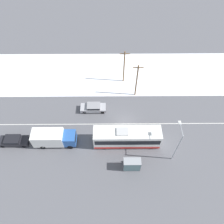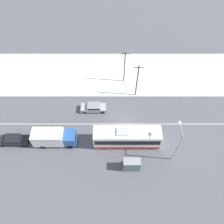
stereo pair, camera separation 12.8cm
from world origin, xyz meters
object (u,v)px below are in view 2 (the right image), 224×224
(utility_pole_snowlot, at_px, (124,67))
(box_truck, at_px, (53,137))
(parked_car_near_truck, at_px, (14,140))
(bus_shelter, at_px, (132,165))
(city_bus, at_px, (127,137))
(pedestrian_at_stop, at_px, (133,160))
(utility_pole_roadside, at_px, (137,81))
(sedan_car, at_px, (93,107))
(streetlamp, at_px, (178,142))

(utility_pole_snowlot, bearing_deg, box_truck, -129.83)
(parked_car_near_truck, bearing_deg, bus_shelter, -13.94)
(city_bus, xyz_separation_m, parked_car_near_truck, (-18.29, 0.07, -0.97))
(pedestrian_at_stop, height_order, utility_pole_snowlot, utility_pole_snowlot)
(city_bus, height_order, utility_pole_roadside, utility_pole_roadside)
(bus_shelter, height_order, utility_pole_snowlot, utility_pole_snowlot)
(box_truck, relative_size, sedan_car, 1.50)
(box_truck, bearing_deg, city_bus, -0.12)
(box_truck, relative_size, parked_car_near_truck, 1.45)
(sedan_car, bearing_deg, city_bus, 130.09)
(pedestrian_at_stop, xyz_separation_m, utility_pole_roadside, (1.35, 13.85, 2.87))
(bus_shelter, bearing_deg, streetlamp, 19.03)
(sedan_car, relative_size, streetlamp, 0.64)
(pedestrian_at_stop, distance_m, bus_shelter, 1.26)
(streetlamp, distance_m, utility_pole_snowlot, 17.84)
(city_bus, bearing_deg, pedestrian_at_stop, -77.84)
(sedan_car, bearing_deg, parked_car_near_truck, 27.93)
(utility_pole_snowlot, bearing_deg, pedestrian_at_stop, -87.52)
(city_bus, distance_m, utility_pole_roadside, 10.75)
(box_truck, bearing_deg, utility_pole_roadside, 36.76)
(city_bus, bearing_deg, streetlamp, -18.96)
(utility_pole_roadside, bearing_deg, city_bus, -101.55)
(sedan_car, bearing_deg, bus_shelter, 118.73)
(city_bus, height_order, sedan_car, city_bus)
(city_bus, bearing_deg, sedan_car, 130.09)
(pedestrian_at_stop, relative_size, streetlamp, 0.24)
(bus_shelter, xyz_separation_m, utility_pole_snowlot, (-0.54, 18.63, 2.19))
(sedan_car, distance_m, pedestrian_at_stop, 12.14)
(box_truck, distance_m, parked_car_near_truck, 6.68)
(bus_shelter, distance_m, streetlamp, 7.35)
(box_truck, relative_size, pedestrian_at_stop, 4.00)
(box_truck, xyz_separation_m, utility_pole_roadside, (13.78, 10.30, 2.25))
(bus_shelter, xyz_separation_m, utility_pole_roadside, (1.57, 14.92, 2.24))
(sedan_car, bearing_deg, utility_pole_roadside, -155.41)
(box_truck, bearing_deg, pedestrian_at_stop, -15.95)
(streetlamp, bearing_deg, bus_shelter, -160.97)
(box_truck, distance_m, utility_pole_snowlot, 18.36)
(city_bus, height_order, streetlamp, streetlamp)
(sedan_car, relative_size, parked_car_near_truck, 0.97)
(utility_pole_roadside, bearing_deg, pedestrian_at_stop, -95.56)
(utility_pole_snowlot, bearing_deg, parked_car_near_truck, -142.67)
(pedestrian_at_stop, xyz_separation_m, streetlamp, (6.20, 1.14, 3.45))
(parked_car_near_truck, relative_size, streetlamp, 0.66)
(utility_pole_snowlot, bearing_deg, utility_pole_roadside, -60.36)
(box_truck, relative_size, utility_pole_roadside, 0.91)
(utility_pole_roadside, height_order, utility_pole_snowlot, utility_pole_roadside)
(bus_shelter, relative_size, utility_pole_snowlot, 0.35)
(parked_car_near_truck, height_order, utility_pole_snowlot, utility_pole_snowlot)
(city_bus, relative_size, bus_shelter, 4.10)
(sedan_car, bearing_deg, box_truck, 48.33)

